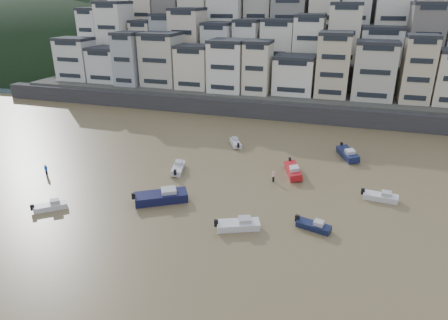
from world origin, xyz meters
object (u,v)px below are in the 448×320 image
(person_blue, at_px, (46,170))
(person_pink, at_px, (274,176))
(boat_b, at_px, (314,225))
(boat_d, at_px, (381,196))
(boat_f, at_px, (178,167))
(boat_c, at_px, (161,195))
(boat_h, at_px, (236,142))
(boat_j, at_px, (50,205))
(boat_i, at_px, (348,153))
(boat_a, at_px, (238,224))
(boat_e, at_px, (293,170))

(person_blue, height_order, person_pink, same)
(boat_b, distance_m, person_pink, 12.96)
(boat_d, bearing_deg, boat_f, -176.33)
(person_blue, bearing_deg, person_pink, 13.66)
(boat_f, distance_m, person_pink, 14.42)
(boat_c, distance_m, boat_h, 23.28)
(boat_b, distance_m, boat_j, 31.99)
(boat_f, bearing_deg, boat_h, -34.97)
(boat_b, relative_size, boat_i, 0.67)
(boat_a, height_order, person_pink, person_pink)
(boat_b, relative_size, boat_a, 0.80)
(boat_f, bearing_deg, boat_d, -105.04)
(boat_d, distance_m, boat_c, 28.30)
(boat_j, xyz_separation_m, boat_h, (15.66, 28.86, 0.05))
(boat_c, distance_m, person_blue, 19.94)
(boat_h, height_order, boat_i, boat_i)
(boat_a, height_order, boat_c, boat_c)
(boat_j, distance_m, person_pink, 29.65)
(boat_c, bearing_deg, boat_f, 69.70)
(person_blue, distance_m, person_pink, 33.28)
(boat_d, height_order, person_pink, person_pink)
(boat_b, bearing_deg, boat_j, -155.31)
(person_pink, bearing_deg, boat_d, -5.55)
(boat_f, distance_m, boat_b, 23.52)
(boat_a, bearing_deg, boat_c, 140.55)
(boat_c, xyz_separation_m, person_blue, (-19.79, 2.49, -0.12))
(boat_i, height_order, person_pink, person_pink)
(boat_b, distance_m, boat_i, 23.95)
(boat_a, height_order, boat_i, boat_i)
(boat_i, bearing_deg, boat_j, -72.52)
(boat_f, relative_size, person_blue, 2.95)
(boat_d, xyz_separation_m, boat_a, (-15.70, -12.24, 0.09))
(boat_j, xyz_separation_m, person_pink, (24.85, 16.18, 0.29))
(boat_a, height_order, person_blue, person_blue)
(boat_h, bearing_deg, boat_i, -117.53)
(boat_b, xyz_separation_m, boat_c, (-19.28, 0.72, 0.41))
(person_pink, bearing_deg, person_blue, -166.34)
(boat_h, bearing_deg, boat_b, -173.67)
(boat_e, relative_size, boat_i, 0.96)
(person_blue, bearing_deg, boat_h, 41.59)
(boat_f, height_order, boat_i, boat_i)
(boat_b, height_order, boat_h, boat_h)
(boat_d, height_order, boat_i, boat_i)
(boat_a, distance_m, boat_c, 11.61)
(boat_e, bearing_deg, person_blue, -90.90)
(boat_f, bearing_deg, boat_i, -74.80)
(boat_c, height_order, boat_j, boat_c)
(boat_f, xyz_separation_m, person_pink, (14.40, 0.74, 0.17))
(boat_f, bearing_deg, boat_c, 177.16)
(boat_f, xyz_separation_m, boat_h, (5.22, 13.42, -0.07))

